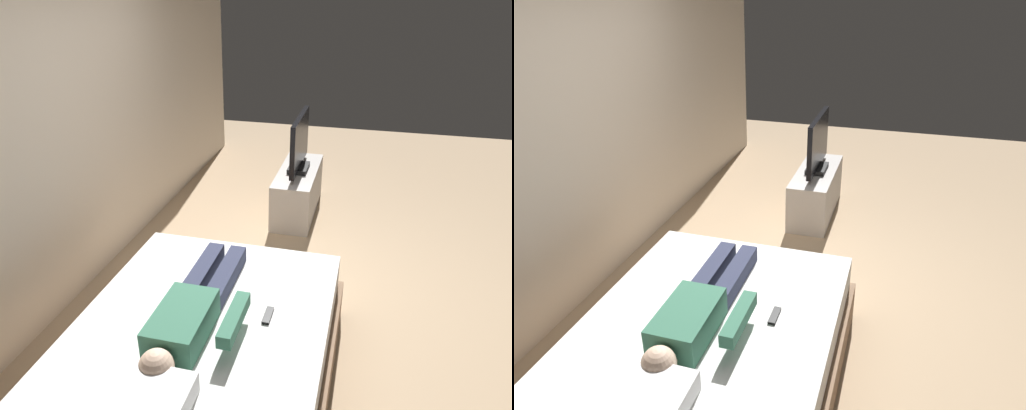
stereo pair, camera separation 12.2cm
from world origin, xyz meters
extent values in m
plane|color=tan|center=(0.00, 0.00, 0.00)|extent=(10.00, 10.00, 0.00)
cube|color=beige|center=(0.40, 1.72, 1.40)|extent=(6.40, 0.10, 2.80)
cube|color=brown|center=(-1.08, 0.32, 0.15)|extent=(2.00, 1.52, 0.30)
cube|color=white|center=(-1.08, 0.32, 0.42)|extent=(1.92, 1.44, 0.24)
cube|color=#387056|center=(-1.18, 0.38, 0.63)|extent=(0.48, 0.28, 0.18)
sphere|color=beige|center=(-1.51, 0.38, 0.63)|extent=(0.18, 0.18, 0.18)
cube|color=#2D334C|center=(-0.64, 0.30, 0.60)|extent=(0.60, 0.11, 0.11)
cube|color=#2D334C|center=(-0.64, 0.46, 0.60)|extent=(0.60, 0.11, 0.11)
cube|color=#387056|center=(-1.12, 0.10, 0.67)|extent=(0.40, 0.08, 0.08)
cube|color=black|center=(-0.90, -0.04, 0.55)|extent=(0.15, 0.04, 0.02)
cube|color=#B7B2AD|center=(1.59, 0.19, 0.25)|extent=(1.10, 0.40, 0.50)
cube|color=black|center=(1.59, 0.19, 0.53)|extent=(0.32, 0.20, 0.05)
cube|color=black|center=(1.59, 0.19, 0.82)|extent=(0.88, 0.05, 0.54)
camera|label=1|loc=(-3.04, -0.52, 2.33)|focal=32.78mm
camera|label=2|loc=(-3.01, -0.63, 2.33)|focal=32.78mm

